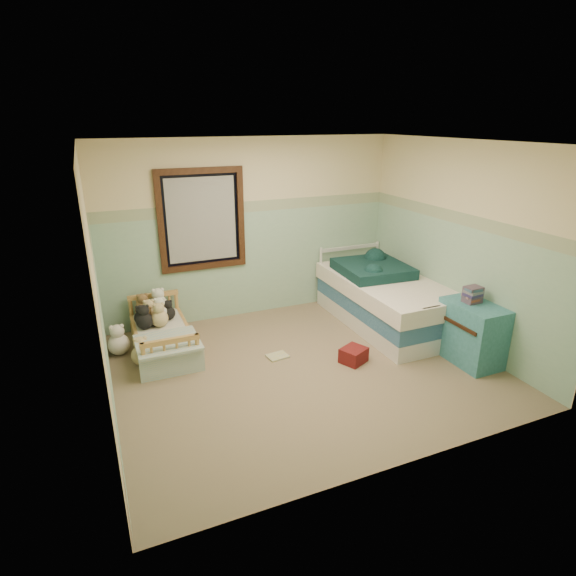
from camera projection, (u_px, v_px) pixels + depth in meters
name	position (u px, v px, depth m)	size (l,w,h in m)	color
floor	(304.00, 368.00, 5.45)	(4.20, 3.60, 0.02)	#7F684B
ceiling	(307.00, 141.00, 4.58)	(4.20, 3.60, 0.02)	silver
wall_back	(251.00, 229.00, 6.57)	(4.20, 0.04, 2.50)	beige
wall_front	(409.00, 330.00, 3.46)	(4.20, 0.04, 2.50)	beige
wall_left	(96.00, 291.00, 4.24)	(0.04, 3.60, 2.50)	beige
wall_right	(459.00, 245.00, 5.79)	(0.04, 3.60, 2.50)	beige
wainscot_mint	(253.00, 264.00, 6.73)	(4.20, 0.01, 1.50)	#86AE92
border_strip	(251.00, 207.00, 6.45)	(4.20, 0.01, 0.15)	#435F44
window_frame	(202.00, 220.00, 6.21)	(1.16, 0.06, 1.36)	black
window_blinds	(202.00, 220.00, 6.22)	(0.92, 0.01, 1.12)	#B2B2AB
toddler_bed_frame	(164.00, 345.00, 5.80)	(0.65, 1.31, 0.17)	#9F6938
toddler_mattress	(163.00, 334.00, 5.75)	(0.60, 1.25, 0.12)	beige
patchwork_quilt	(168.00, 342.00, 5.37)	(0.71, 0.65, 0.03)	#75A6C0
plush_bed_brown	(143.00, 309.00, 6.07)	(0.22, 0.22, 0.22)	brown
plush_bed_white	(159.00, 306.00, 6.13)	(0.25, 0.25, 0.25)	white
plush_bed_tan	(150.00, 315.00, 5.90)	(0.21, 0.21, 0.21)	#D1B67D
plush_bed_dark	(168.00, 313.00, 5.99)	(0.18, 0.18, 0.18)	black
plush_floor_cream	(119.00, 344.00, 5.70)	(0.26, 0.26, 0.26)	silver
plush_floor_tan	(142.00, 355.00, 5.46)	(0.24, 0.24, 0.24)	#D1B67D
twin_bed_frame	(385.00, 316.00, 6.55)	(1.06, 2.11, 0.22)	white
twin_boxspring	(386.00, 302.00, 6.48)	(1.06, 2.11, 0.22)	navy
twin_mattress	(387.00, 287.00, 6.40)	(1.10, 2.15, 0.22)	#F2E4D0
teal_blanket	(373.00, 269.00, 6.58)	(0.90, 0.95, 0.14)	black
dresser	(472.00, 333.00, 5.47)	(0.45, 0.72, 0.72)	#2A6B6E
book_stack	(473.00, 295.00, 5.37)	(0.19, 0.15, 0.19)	brown
red_pillow	(354.00, 355.00, 5.53)	(0.28, 0.25, 0.18)	#9B1210
floor_book	(278.00, 356.00, 5.67)	(0.25, 0.19, 0.02)	yellow
extra_plush_0	(141.00, 318.00, 5.86)	(0.17, 0.17, 0.17)	black
extra_plush_1	(148.00, 320.00, 5.80)	(0.17, 0.17, 0.17)	brown
extra_plush_2	(160.00, 319.00, 5.78)	(0.21, 0.21, 0.21)	#D1B67D
extra_plush_3	(145.00, 321.00, 5.72)	(0.21, 0.21, 0.21)	black
extra_plush_4	(160.00, 313.00, 5.95)	(0.21, 0.21, 0.21)	white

